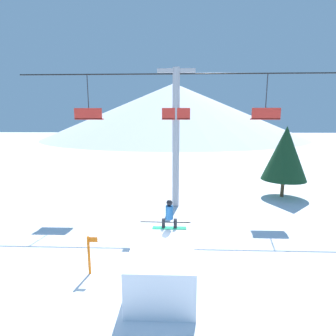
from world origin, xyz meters
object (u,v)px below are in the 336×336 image
snowboarder (169,214)px  trail_marker (89,254)px  snow_ramp (163,262)px  pine_tree_near (285,153)px

snowboarder → trail_marker: (-3.03, -0.89, -1.30)m
snow_ramp → snowboarder: size_ratio=2.87×
trail_marker → pine_tree_near: bearing=43.2°
snowboarder → pine_tree_near: 12.95m
snowboarder → snow_ramp: bearing=-98.5°
snowboarder → trail_marker: snowboarder is taller
snowboarder → pine_tree_near: bearing=49.5°
pine_tree_near → trail_marker: bearing=-136.8°
snow_ramp → pine_tree_near: size_ratio=0.73×
snow_ramp → pine_tree_near: (8.56, 11.08, 2.60)m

